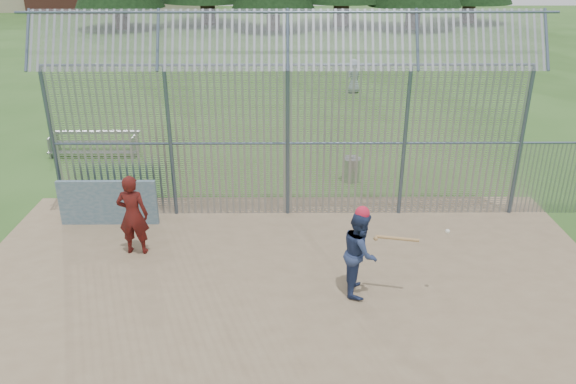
{
  "coord_description": "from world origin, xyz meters",
  "views": [
    {
      "loc": [
        -0.08,
        -10.14,
        6.66
      ],
      "look_at": [
        0.0,
        2.0,
        1.3
      ],
      "focal_mm": 35.0,
      "sensor_mm": 36.0,
      "label": 1
    }
  ],
  "objects_px": {
    "trash_can": "(351,169)",
    "dugout_wall": "(108,203)",
    "bleacher": "(95,143)",
    "batter": "(360,253)",
    "onlooker": "(133,215)"
  },
  "relations": [
    {
      "from": "batter",
      "to": "bleacher",
      "type": "bearing_deg",
      "value": 48.66
    },
    {
      "from": "bleacher",
      "to": "trash_can",
      "type": "bearing_deg",
      "value": -15.89
    },
    {
      "from": "batter",
      "to": "onlooker",
      "type": "xyz_separation_m",
      "value": [
        -5.01,
        1.64,
        0.06
      ]
    },
    {
      "from": "trash_can",
      "to": "bleacher",
      "type": "distance_m",
      "value": 8.93
    },
    {
      "from": "trash_can",
      "to": "dugout_wall",
      "type": "bearing_deg",
      "value": -156.26
    },
    {
      "from": "bleacher",
      "to": "dugout_wall",
      "type": "bearing_deg",
      "value": -69.22
    },
    {
      "from": "dugout_wall",
      "to": "batter",
      "type": "distance_m",
      "value": 6.81
    },
    {
      "from": "batter",
      "to": "trash_can",
      "type": "height_order",
      "value": "batter"
    },
    {
      "from": "trash_can",
      "to": "batter",
      "type": "bearing_deg",
      "value": -94.86
    },
    {
      "from": "onlooker",
      "to": "trash_can",
      "type": "height_order",
      "value": "onlooker"
    },
    {
      "from": "onlooker",
      "to": "trash_can",
      "type": "bearing_deg",
      "value": -139.23
    },
    {
      "from": "dugout_wall",
      "to": "bleacher",
      "type": "height_order",
      "value": "dugout_wall"
    },
    {
      "from": "batter",
      "to": "bleacher",
      "type": "distance_m",
      "value": 11.7
    },
    {
      "from": "batter",
      "to": "dugout_wall",
      "type": "bearing_deg",
      "value": 67.71
    },
    {
      "from": "dugout_wall",
      "to": "bleacher",
      "type": "distance_m",
      "value": 5.71
    }
  ]
}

